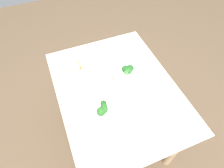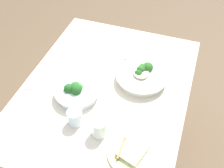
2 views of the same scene
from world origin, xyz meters
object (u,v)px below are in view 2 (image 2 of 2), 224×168
Objects in this scene: water_glass_side at (75,117)px; broccoli_bowl_near at (76,92)px; water_glass_center at (99,128)px; table_knife_right at (117,54)px; fork_by_near_bowl at (156,56)px; bread_side_plate at (132,153)px; broccoli_bowl_far at (142,76)px; fork_by_far_bowl at (105,111)px; napkin_folded_upper at (140,52)px; table_knife_left at (41,89)px.

broccoli_bowl_near is at bearing -158.26° from water_glass_side.
table_knife_right is (-0.56, -0.10, -0.04)m from water_glass_center.
fork_by_near_bowl is 0.23m from table_knife_right.
fork_by_near_bowl is (-0.68, -0.05, -0.01)m from bread_side_plate.
broccoli_bowl_far is 0.44m from water_glass_side.
water_glass_side is 0.55m from table_knife_right.
bread_side_plate is 0.68m from table_knife_right.
bread_side_plate is 2.63× the size of fork_by_far_bowl.
fork_by_far_bowl and fork_by_near_bowl have the same top height.
broccoli_bowl_far reaches higher than water_glass_side.
water_glass_side is at bearing 21.74° from broccoli_bowl_near.
water_glass_center is 1.13× the size of water_glass_side.
napkin_folded_upper is at bearing -167.89° from bread_side_plate.
bread_side_plate is 1.97× the size of fork_by_near_bowl.
fork_by_far_bowl is 0.44m from table_knife_right.
water_glass_side is (0.38, -0.23, 0.01)m from broccoli_bowl_far.
fork_by_far_bowl is at bearing 73.45° from broccoli_bowl_near.
broccoli_bowl_far is 0.24m from napkin_folded_upper.
napkin_folded_upper is at bearing -131.54° from fork_by_far_bowl.
table_knife_left is (0.02, -0.20, -0.03)m from broccoli_bowl_near.
bread_side_plate is 0.26m from fork_by_far_bowl.
bread_side_plate is 0.61m from table_knife_left.
bread_side_plate is at bearing -19.86° from table_knife_right.
broccoli_bowl_near is at bearing 167.32° from table_knife_left.
napkin_folded_upper is (-0.61, 0.15, -0.04)m from water_glass_side.
water_glass_side is (-0.08, -0.30, 0.03)m from bread_side_plate.
broccoli_bowl_far is at bearing -172.15° from table_knife_left.
water_glass_side is 0.39× the size of table_knife_left.
broccoli_bowl_near is 0.20m from table_knife_left.
broccoli_bowl_near is 1.14× the size of table_knife_left.
broccoli_bowl_near reaches higher than water_glass_side.
fork_by_far_bowl is 0.75× the size of fork_by_near_bowl.
broccoli_bowl_near reaches higher than napkin_folded_upper.
water_glass_center is at bearing 139.47° from table_knife_left.
napkin_folded_upper is (-0.69, -0.15, -0.01)m from bread_side_plate.
broccoli_bowl_far reaches higher than bread_side_plate.
broccoli_bowl_far is at bearing 149.28° from water_glass_side.
fork_by_near_bowl is at bearing 172.07° from broccoli_bowl_far.
fork_by_near_bowl is 0.70m from table_knife_left.
broccoli_bowl_near is at bearing 38.63° from fork_by_near_bowl.
broccoli_bowl_near is 2.89× the size of water_glass_side.
napkin_folded_upper reaches higher than fork_by_near_bowl.
fork_by_far_bowl is 0.38m from table_knife_left.
bread_side_plate is 2.39× the size of water_glass_center.
fork_by_far_bowl is (-0.13, -0.02, -0.04)m from water_glass_center.
broccoli_bowl_far is 0.30m from fork_by_far_bowl.
water_glass_center is 1.10× the size of fork_by_far_bowl.
water_glass_center is at bearing -33.55° from table_knife_right.
fork_by_far_bowl is at bearing -133.81° from bread_side_plate.
broccoli_bowl_near is at bearing -57.42° from table_knife_right.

